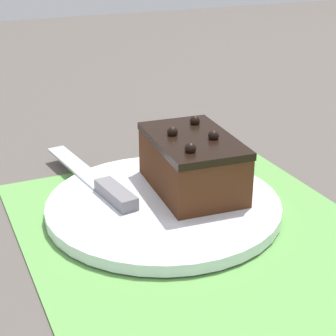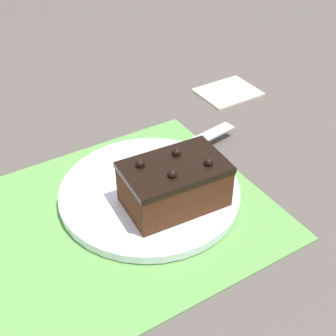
% 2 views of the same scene
% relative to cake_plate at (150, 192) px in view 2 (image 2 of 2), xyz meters
% --- Properties ---
extents(ground_plane, '(3.00, 3.00, 0.00)m').
position_rel_cake_plate_xyz_m(ground_plane, '(0.09, 0.01, -0.01)').
color(ground_plane, '#544C47').
extents(placemat_woven, '(0.46, 0.34, 0.00)m').
position_rel_cake_plate_xyz_m(placemat_woven, '(0.09, 0.01, -0.01)').
color(placemat_woven, '#609E4C').
rests_on(placemat_woven, ground_plane).
extents(cake_plate, '(0.25, 0.25, 0.01)m').
position_rel_cake_plate_xyz_m(cake_plate, '(0.00, 0.00, 0.00)').
color(cake_plate, white).
rests_on(cake_plate, placemat_woven).
extents(chocolate_cake, '(0.14, 0.09, 0.07)m').
position_rel_cake_plate_xyz_m(chocolate_cake, '(-0.01, 0.04, 0.04)').
color(chocolate_cake, '#472614').
rests_on(chocolate_cake, cake_plate).
extents(serving_knife, '(0.21, 0.05, 0.01)m').
position_rel_cake_plate_xyz_m(serving_knife, '(-0.06, -0.05, 0.01)').
color(serving_knife, slate).
rests_on(serving_knife, cake_plate).
extents(folded_napkin, '(0.11, 0.09, 0.01)m').
position_rel_cake_plate_xyz_m(folded_napkin, '(-0.28, -0.18, -0.01)').
color(folded_napkin, beige).
rests_on(folded_napkin, ground_plane).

